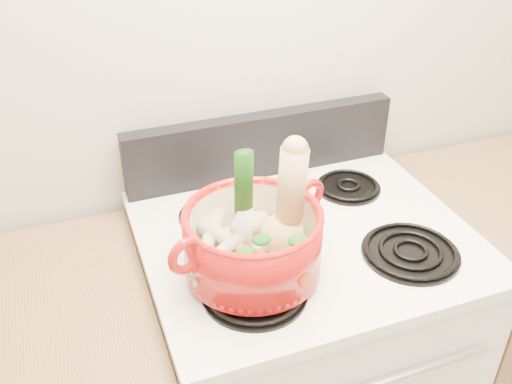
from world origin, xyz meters
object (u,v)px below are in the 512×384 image
object	(u,v)px
squash	(283,203)
stove_body	(298,369)
leek	(244,202)
dutch_oven	(253,242)

from	to	relation	value
squash	stove_body	bearing A→B (deg)	42.88
stove_body	leek	bearing A→B (deg)	-157.46
dutch_oven	squash	size ratio (longest dim) A/B	1.17
stove_body	dutch_oven	distance (m)	0.61
dutch_oven	leek	size ratio (longest dim) A/B	1.12
squash	leek	world-z (taller)	leek
squash	leek	size ratio (longest dim) A/B	0.96
leek	dutch_oven	bearing A→B (deg)	-69.66
stove_body	leek	distance (m)	0.70
dutch_oven	stove_body	bearing A→B (deg)	10.59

